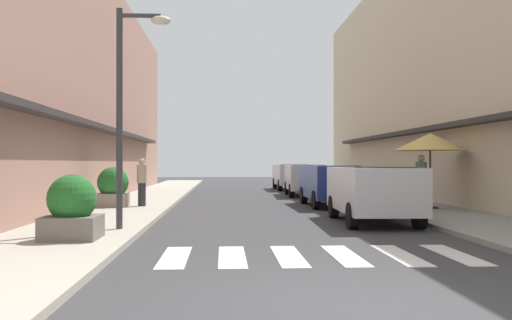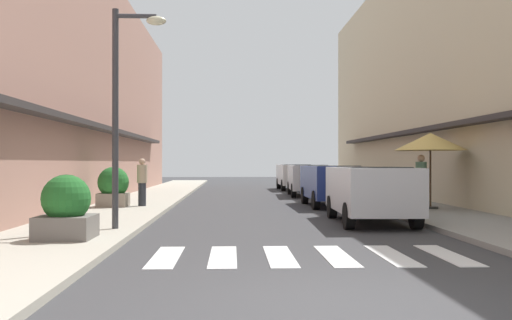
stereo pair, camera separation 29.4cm
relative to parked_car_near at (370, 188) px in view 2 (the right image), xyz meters
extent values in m
plane|color=#38383A|center=(-2.30, 6.38, -0.92)|extent=(80.76, 80.76, 0.00)
cube|color=#ADA899|center=(-7.05, 6.38, -0.86)|extent=(2.79, 51.39, 0.12)
cube|color=gray|center=(2.45, 6.38, -0.86)|extent=(2.79, 51.39, 0.12)
cube|color=#A87A6B|center=(-10.95, 7.22, 3.65)|extent=(5.00, 35.04, 9.14)
cube|color=#332D2D|center=(-8.20, 7.22, 1.88)|extent=(0.50, 24.53, 0.16)
cube|color=beige|center=(6.34, 7.22, 4.40)|extent=(5.00, 35.04, 10.63)
cube|color=#332D2D|center=(3.59, 7.22, 1.88)|extent=(0.50, 24.53, 0.16)
cube|color=silver|center=(-4.68, -5.00, -0.91)|extent=(0.45, 2.20, 0.01)
cube|color=silver|center=(-3.73, -5.00, -0.91)|extent=(0.45, 2.20, 0.01)
cube|color=silver|center=(-2.78, -5.00, -0.91)|extent=(0.45, 2.20, 0.01)
cube|color=silver|center=(-1.83, -5.00, -0.91)|extent=(0.45, 2.20, 0.01)
cube|color=silver|center=(-0.88, -5.00, -0.91)|extent=(0.45, 2.20, 0.01)
cube|color=silver|center=(0.07, -5.00, -0.91)|extent=(0.45, 2.20, 0.01)
cube|color=silver|center=(0.00, 0.04, -0.04)|extent=(1.87, 4.15, 1.13)
cube|color=black|center=(0.00, -0.17, 0.27)|extent=(1.54, 2.34, 0.56)
cylinder|color=black|center=(-0.75, 1.41, -0.60)|extent=(0.24, 0.65, 0.64)
cylinder|color=black|center=(0.84, 1.37, -0.60)|extent=(0.24, 0.65, 0.64)
cylinder|color=black|center=(-0.84, -1.29, -0.60)|extent=(0.24, 0.65, 0.64)
cylinder|color=black|center=(0.75, -1.34, -0.60)|extent=(0.24, 0.65, 0.64)
cube|color=navy|center=(0.00, 5.67, -0.04)|extent=(1.80, 4.12, 1.13)
cube|color=black|center=(0.00, 5.46, 0.27)|extent=(1.50, 2.31, 0.56)
cylinder|color=black|center=(-0.81, 7.01, -0.60)|extent=(0.23, 0.64, 0.64)
cylinder|color=black|center=(0.78, 7.03, -0.60)|extent=(0.23, 0.64, 0.64)
cylinder|color=black|center=(-0.78, 4.31, -0.60)|extent=(0.23, 0.64, 0.64)
cylinder|color=black|center=(0.81, 4.33, -0.60)|extent=(0.23, 0.64, 0.64)
cube|color=silver|center=(0.00, 11.86, -0.04)|extent=(1.91, 4.13, 1.13)
cube|color=black|center=(0.00, 11.65, 0.27)|extent=(1.56, 2.33, 0.56)
cylinder|color=black|center=(-0.74, 13.23, -0.60)|extent=(0.25, 0.65, 0.64)
cylinder|color=black|center=(0.85, 13.17, -0.60)|extent=(0.25, 0.65, 0.64)
cylinder|color=black|center=(-0.85, 10.55, -0.60)|extent=(0.25, 0.65, 0.64)
cylinder|color=black|center=(0.74, 10.49, -0.60)|extent=(0.25, 0.65, 0.64)
cube|color=silver|center=(0.00, 17.81, -0.04)|extent=(1.78, 4.38, 1.13)
cube|color=black|center=(0.00, 17.59, 0.27)|extent=(1.49, 2.46, 0.56)
cylinder|color=black|center=(-0.81, 19.24, -0.60)|extent=(0.22, 0.64, 0.64)
cylinder|color=black|center=(0.78, 19.26, -0.60)|extent=(0.22, 0.64, 0.64)
cylinder|color=black|center=(-0.78, 16.36, -0.60)|extent=(0.22, 0.64, 0.64)
cylinder|color=black|center=(0.81, 16.37, -0.60)|extent=(0.22, 0.64, 0.64)
cylinder|color=#38383D|center=(-6.16, -1.87, 1.63)|extent=(0.14, 0.14, 4.86)
cylinder|color=#38383D|center=(-5.71, -1.87, 3.91)|extent=(0.90, 0.10, 0.10)
ellipsoid|color=beige|center=(-5.26, -1.87, 3.81)|extent=(0.44, 0.28, 0.20)
cylinder|color=#262626|center=(2.70, 3.15, -0.77)|extent=(0.48, 0.48, 0.06)
cylinder|color=#4C3823|center=(2.70, 3.15, 0.26)|extent=(0.06, 0.06, 2.12)
cone|color=#D8B259|center=(2.70, 3.15, 1.32)|extent=(2.25, 2.25, 0.55)
cube|color=slate|center=(-6.76, -3.50, -0.58)|extent=(1.03, 1.03, 0.44)
sphere|color=#236628|center=(-6.76, -3.50, -0.03)|extent=(0.93, 0.93, 0.93)
cube|color=gray|center=(-7.52, 4.40, -0.58)|extent=(0.95, 0.95, 0.44)
sphere|color=#236628|center=(-7.52, 4.40, 0.00)|extent=(1.02, 1.02, 1.02)
cylinder|color=#282B33|center=(2.32, 2.90, -0.39)|extent=(0.26, 0.26, 0.83)
cylinder|color=#4C7259|center=(2.32, 2.90, 0.35)|extent=(0.34, 0.34, 0.65)
sphere|color=tan|center=(2.32, 2.90, 0.79)|extent=(0.22, 0.22, 0.22)
cylinder|color=#282B33|center=(-6.61, 4.61, -0.41)|extent=(0.26, 0.26, 0.77)
cylinder|color=tan|center=(-6.61, 4.61, 0.28)|extent=(0.34, 0.34, 0.61)
sphere|color=tan|center=(-6.61, 4.61, 0.69)|extent=(0.21, 0.21, 0.21)
camera|label=1|loc=(-3.86, -14.39, 0.66)|focal=39.48mm
camera|label=2|loc=(-3.57, -14.41, 0.66)|focal=39.48mm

